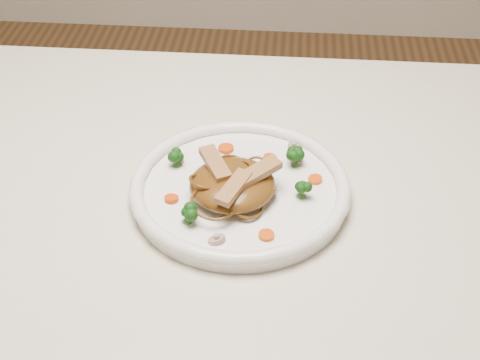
{
  "coord_description": "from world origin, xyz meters",
  "views": [
    {
      "loc": [
        0.14,
        -0.74,
        1.37
      ],
      "look_at": [
        0.08,
        -0.0,
        0.78
      ],
      "focal_mm": 52.49,
      "sensor_mm": 36.0,
      "label": 1
    }
  ],
  "objects": [
    {
      "name": "broccoli_3",
      "position": [
        0.16,
        -0.01,
        0.78
      ],
      "size": [
        0.04,
        0.04,
        0.03
      ],
      "primitive_type": null,
      "rotation": [
        0.0,
        0.0,
        0.37
      ],
      "color": "#10440E",
      "rests_on": "plate"
    },
    {
      "name": "broccoli_0",
      "position": [
        0.16,
        0.06,
        0.78
      ],
      "size": [
        0.03,
        0.03,
        0.03
      ],
      "primitive_type": null,
      "rotation": [
        0.0,
        0.0,
        0.3
      ],
      "color": "#10440E",
      "rests_on": "plate"
    },
    {
      "name": "chicken_b",
      "position": [
        0.05,
        0.0,
        0.8
      ],
      "size": [
        0.05,
        0.07,
        0.01
      ],
      "primitive_type": "cube",
      "rotation": [
        0.0,
        0.0,
        2.05
      ],
      "color": "#AA8550",
      "rests_on": "noodle_mound"
    },
    {
      "name": "broccoli_2",
      "position": [
        0.02,
        -0.07,
        0.78
      ],
      "size": [
        0.03,
        0.03,
        0.03
      ],
      "primitive_type": null,
      "rotation": [
        0.0,
        0.0,
        -0.2
      ],
      "color": "#10440E",
      "rests_on": "plate"
    },
    {
      "name": "carrot_3",
      "position": [
        0.05,
        0.08,
        0.77
      ],
      "size": [
        0.03,
        0.03,
        0.0
      ],
      "primitive_type": "cylinder",
      "rotation": [
        0.0,
        0.0,
        0.32
      ],
      "color": "#E44708",
      "rests_on": "plate"
    },
    {
      "name": "carrot_1",
      "position": [
        -0.01,
        -0.03,
        0.77
      ],
      "size": [
        0.02,
        0.02,
        0.0
      ],
      "primitive_type": "cylinder",
      "rotation": [
        0.0,
        0.0,
        0.38
      ],
      "color": "#E44708",
      "rests_on": "plate"
    },
    {
      "name": "broccoli_1",
      "position": [
        -0.01,
        0.04,
        0.78
      ],
      "size": [
        0.03,
        0.03,
        0.03
      ],
      "primitive_type": null,
      "rotation": [
        0.0,
        0.0,
        0.03
      ],
      "color": "#10440E",
      "rests_on": "plate"
    },
    {
      "name": "mushroom_2",
      "position": [
        -0.01,
        0.05,
        0.77
      ],
      "size": [
        0.03,
        0.03,
        0.01
      ],
      "primitive_type": "cylinder",
      "rotation": [
        0.0,
        0.0,
        -0.93
      ],
      "color": "#C4AB93",
      "rests_on": "plate"
    },
    {
      "name": "mushroom_1",
      "position": [
        0.16,
        0.07,
        0.77
      ],
      "size": [
        0.02,
        0.02,
        0.01
      ],
      "primitive_type": "cylinder",
      "rotation": [
        0.0,
        0.0,
        1.47
      ],
      "color": "#C4AB93",
      "rests_on": "plate"
    },
    {
      "name": "noodle_mound",
      "position": [
        0.07,
        -0.02,
        0.78
      ],
      "size": [
        0.15,
        0.15,
        0.04
      ],
      "primitive_type": "ellipsoid",
      "rotation": [
        0.0,
        0.0,
        -0.35
      ],
      "color": "#5E3911",
      "rests_on": "plate"
    },
    {
      "name": "chicken_c",
      "position": [
        0.08,
        -0.05,
        0.8
      ],
      "size": [
        0.04,
        0.07,
        0.01
      ],
      "primitive_type": "cube",
      "rotation": [
        0.0,
        0.0,
        4.29
      ],
      "color": "#AA8550",
      "rests_on": "noodle_mound"
    },
    {
      "name": "table",
      "position": [
        0.0,
        0.0,
        0.65
      ],
      "size": [
        1.2,
        0.8,
        0.75
      ],
      "color": "beige",
      "rests_on": "ground"
    },
    {
      "name": "plate",
      "position": [
        0.08,
        -0.0,
        0.76
      ],
      "size": [
        0.3,
        0.3,
        0.02
      ],
      "primitive_type": "cylinder",
      "rotation": [
        0.0,
        0.0,
        -0.01
      ],
      "color": "white",
      "rests_on": "table"
    },
    {
      "name": "mushroom_3",
      "position": [
        0.15,
        0.1,
        0.77
      ],
      "size": [
        0.03,
        0.03,
        0.01
      ],
      "primitive_type": "cylinder",
      "rotation": [
        0.0,
        0.0,
        2.1
      ],
      "color": "#C4AB93",
      "rests_on": "plate"
    },
    {
      "name": "chicken_a",
      "position": [
        0.1,
        -0.01,
        0.8
      ],
      "size": [
        0.07,
        0.06,
        0.01
      ],
      "primitive_type": "cube",
      "rotation": [
        0.0,
        0.0,
        0.75
      ],
      "color": "#AA8550",
      "rests_on": "noodle_mound"
    },
    {
      "name": "carrot_2",
      "position": [
        0.18,
        0.02,
        0.77
      ],
      "size": [
        0.03,
        0.03,
        0.0
      ],
      "primitive_type": "cylinder",
      "rotation": [
        0.0,
        0.0,
        0.37
      ],
      "color": "#E44708",
      "rests_on": "plate"
    },
    {
      "name": "carrot_4",
      "position": [
        0.12,
        -0.09,
        0.77
      ],
      "size": [
        0.03,
        0.03,
        0.0
      ],
      "primitive_type": "cylinder",
      "rotation": [
        0.0,
        0.0,
        -0.43
      ],
      "color": "#E44708",
      "rests_on": "plate"
    },
    {
      "name": "mushroom_0",
      "position": [
        0.06,
        -0.11,
        0.77
      ],
      "size": [
        0.03,
        0.03,
        0.01
      ],
      "primitive_type": "cylinder",
      "rotation": [
        0.0,
        0.0,
        0.49
      ],
      "color": "#C4AB93",
      "rests_on": "plate"
    },
    {
      "name": "carrot_0",
      "position": [
        0.12,
        0.06,
        0.77
      ],
      "size": [
        0.03,
        0.03,
        0.0
      ],
      "primitive_type": "cylinder",
      "rotation": [
        0.0,
        0.0,
        0.25
      ],
      "color": "#E44708",
      "rests_on": "plate"
    }
  ]
}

